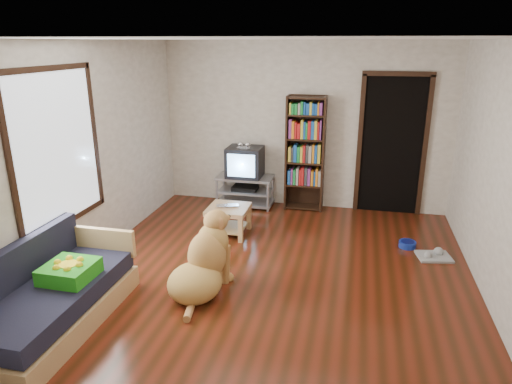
% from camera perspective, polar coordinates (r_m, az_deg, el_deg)
% --- Properties ---
extents(ground, '(5.00, 5.00, 0.00)m').
position_cam_1_polar(ground, '(5.35, 2.17, -10.47)').
color(ground, '#541C0E').
rests_on(ground, ground).
extents(ceiling, '(5.00, 5.00, 0.00)m').
position_cam_1_polar(ceiling, '(4.69, 2.57, 18.59)').
color(ceiling, white).
rests_on(ceiling, ground).
extents(wall_back, '(4.50, 0.00, 4.50)m').
position_cam_1_polar(wall_back, '(7.27, 6.02, 8.13)').
color(wall_back, silver).
rests_on(wall_back, ground).
extents(wall_front, '(4.50, 0.00, 4.50)m').
position_cam_1_polar(wall_front, '(2.61, -8.02, -11.20)').
color(wall_front, silver).
rests_on(wall_front, ground).
extents(wall_left, '(0.00, 5.00, 5.00)m').
position_cam_1_polar(wall_left, '(5.70, -20.54, 4.21)').
color(wall_left, silver).
rests_on(wall_left, ground).
extents(wall_right, '(0.00, 5.00, 5.00)m').
position_cam_1_polar(wall_right, '(4.99, 28.68, 1.18)').
color(wall_right, silver).
rests_on(wall_right, ground).
extents(green_cushion, '(0.46, 0.46, 0.15)m').
position_cam_1_polar(green_cushion, '(4.75, -22.29, -9.16)').
color(green_cushion, green).
rests_on(green_cushion, sofa).
extents(laptop, '(0.35, 0.29, 0.02)m').
position_cam_1_polar(laptop, '(6.28, -3.57, -1.87)').
color(laptop, silver).
rests_on(laptop, coffee_table).
extents(dog_bowl, '(0.22, 0.22, 0.08)m').
position_cam_1_polar(dog_bowl, '(6.35, 18.39, -6.22)').
color(dog_bowl, navy).
rests_on(dog_bowl, ground).
extents(grey_rag, '(0.45, 0.39, 0.03)m').
position_cam_1_polar(grey_rag, '(6.18, 21.34, -7.53)').
color(grey_rag, '#9C9C9C').
rests_on(grey_rag, ground).
extents(window, '(0.03, 1.46, 1.70)m').
position_cam_1_polar(window, '(5.25, -23.55, 4.96)').
color(window, white).
rests_on(window, wall_left).
extents(doorway, '(1.03, 0.05, 2.19)m').
position_cam_1_polar(doorway, '(7.26, 16.64, 5.98)').
color(doorway, black).
rests_on(doorway, wall_back).
extents(tv_stand, '(0.90, 0.45, 0.50)m').
position_cam_1_polar(tv_stand, '(7.45, -1.37, 0.29)').
color(tv_stand, '#99999E').
rests_on(tv_stand, ground).
extents(crt_tv, '(0.55, 0.52, 0.58)m').
position_cam_1_polar(crt_tv, '(7.34, -1.35, 3.86)').
color(crt_tv, black).
rests_on(crt_tv, tv_stand).
extents(bookshelf, '(0.60, 0.30, 1.80)m').
position_cam_1_polar(bookshelf, '(7.18, 6.18, 5.54)').
color(bookshelf, black).
rests_on(bookshelf, ground).
extents(sofa, '(0.80, 1.80, 0.80)m').
position_cam_1_polar(sofa, '(4.82, -24.26, -12.20)').
color(sofa, tan).
rests_on(sofa, ground).
extents(coffee_table, '(0.55, 0.55, 0.40)m').
position_cam_1_polar(coffee_table, '(6.35, -3.47, -2.90)').
color(coffee_table, tan).
rests_on(coffee_table, ground).
extents(dog, '(0.73, 1.09, 0.89)m').
position_cam_1_polar(dog, '(4.94, -6.58, -8.91)').
color(dog, gold).
rests_on(dog, ground).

